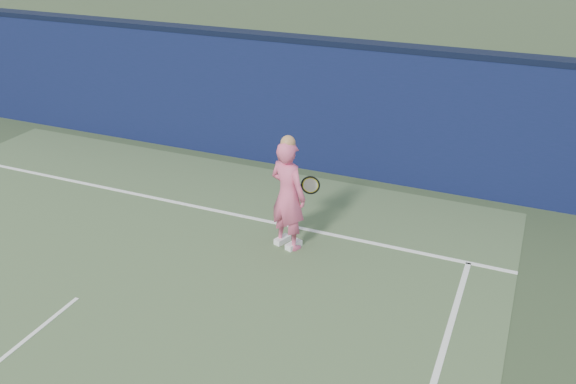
% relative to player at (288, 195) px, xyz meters
% --- Properties ---
extents(ground, '(80.00, 80.00, 0.00)m').
position_rel_player_xyz_m(ground, '(-2.10, -3.43, -0.89)').
color(ground, '#2C3B24').
rests_on(ground, ground).
extents(backstop_wall, '(24.00, 0.40, 2.50)m').
position_rel_player_xyz_m(backstop_wall, '(-2.10, 3.07, 0.36)').
color(backstop_wall, '#0C1537').
rests_on(backstop_wall, ground).
extents(wall_cap, '(24.00, 0.42, 0.10)m').
position_rel_player_xyz_m(wall_cap, '(-2.10, 3.07, 1.66)').
color(wall_cap, black).
rests_on(wall_cap, backstop_wall).
extents(player, '(0.75, 0.61, 1.84)m').
position_rel_player_xyz_m(player, '(0.00, 0.00, 0.00)').
color(player, '#E55984').
rests_on(player, ground).
extents(racket, '(0.57, 0.13, 0.31)m').
position_rel_player_xyz_m(racket, '(0.16, 0.46, -0.01)').
color(racket, black).
rests_on(racket, ground).
extents(court_lines, '(11.00, 12.04, 0.01)m').
position_rel_player_xyz_m(court_lines, '(-2.10, -3.76, -0.88)').
color(court_lines, white).
rests_on(court_lines, court_surface).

